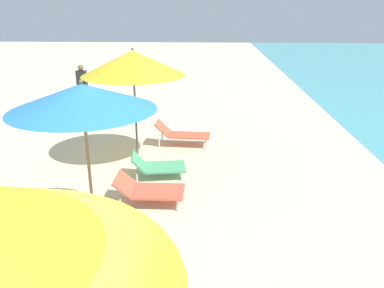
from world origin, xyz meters
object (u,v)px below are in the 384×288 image
Objects in this scene: umbrella_farthest at (133,63)px; person_walking_near at (82,82)px; lounger_second_shoreside at (148,189)px; lounger_farthest_shoreside at (181,133)px; lounger_farthest_inland at (157,166)px; umbrella_second at (82,97)px; lounger_second_inland at (102,277)px.

person_walking_near is at bearing 119.69° from umbrella_farthest.
person_walking_near is at bearing 115.84° from lounger_second_shoreside.
lounger_farthest_shoreside is at bearing 44.93° from umbrella_farthest.
lounger_farthest_shoreside is 1.19× the size of lounger_farthest_inland.
lounger_second_shoreside is at bearing -93.14° from lounger_farthest_shoreside.
lounger_second_shoreside is 1.05× the size of lounger_farthest_inland.
umbrella_second is 1.67× the size of person_walking_near.
lounger_second_inland is (-0.24, -2.57, -0.03)m from lounger_second_shoreside.
lounger_second_inland is 3.83m from lounger_farthest_inland.
lounger_farthest_inland is at bearing 33.27° from person_walking_near.
umbrella_farthest is at bearing -131.15° from lounger_farthest_shoreside.
umbrella_farthest reaches higher than lounger_farthest_inland.
lounger_second_shoreside is 8.39m from person_walking_near.
lounger_farthest_shoreside is at bearing 70.40° from lounger_farthest_inland.
lounger_second_inland is 5.98m from lounger_farthest_shoreside.
umbrella_second is 1.74× the size of lounger_farthest_shoreside.
lounger_farthest_shoreside is (1.13, 4.65, -2.06)m from umbrella_second.
umbrella_farthest is 6.18m from person_walking_near.
umbrella_farthest is (-0.38, 4.90, 2.14)m from lounger_second_inland.
umbrella_second is 2.08× the size of lounger_farthest_inland.
lounger_second_shoreside is 1.25m from lounger_farthest_inland.
umbrella_second reaches higher than lounger_farthest_inland.
lounger_farthest_inland is at bearing -96.86° from lounger_farthest_shoreside.
person_walking_near is (-3.36, 10.12, 0.70)m from lounger_second_inland.
umbrella_second is 5.21m from lounger_farthest_shoreside.
lounger_farthest_shoreside is at bearing 78.49° from lounger_second_inland.
lounger_farthest_inland is 7.30m from person_walking_near.
lounger_second_shoreside is 0.49× the size of umbrella_farthest.
umbrella_second is at bearing -91.30° from umbrella_farthest.
lounger_second_shoreside is (0.71, 1.28, -2.11)m from umbrella_second.
umbrella_farthest reaches higher than lounger_second_shoreside.
person_walking_near is at bearing 103.19° from lounger_second_inland.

